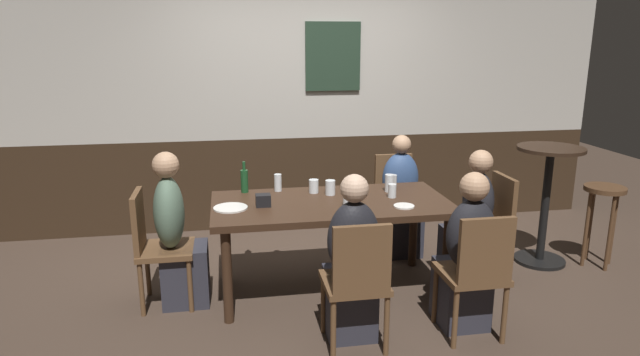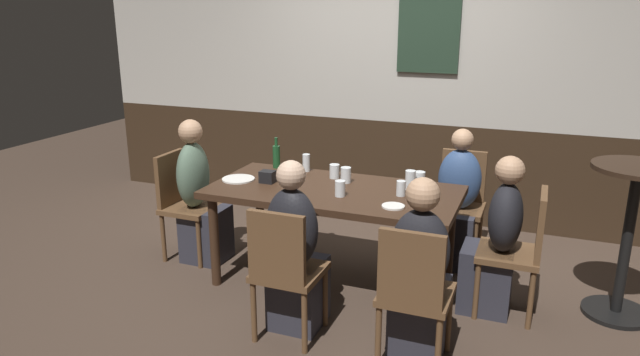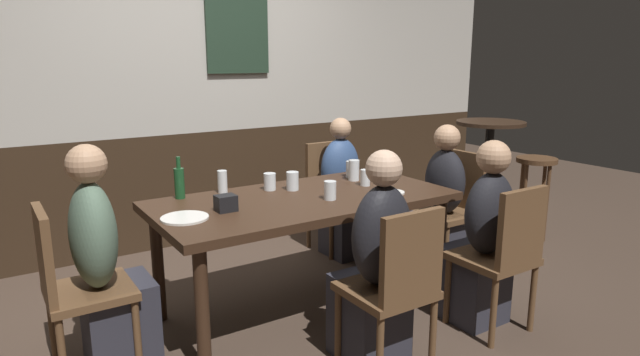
# 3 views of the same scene
# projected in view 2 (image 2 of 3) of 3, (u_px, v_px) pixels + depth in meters

# --- Properties ---
(ground_plane) EXTENTS (12.00, 12.00, 0.00)m
(ground_plane) POSITION_uv_depth(u_px,v_px,m) (333.00, 281.00, 4.40)
(ground_plane) COLOR #423328
(wall_back) EXTENTS (6.40, 0.13, 2.60)m
(wall_back) POSITION_uv_depth(u_px,v_px,m) (394.00, 84.00, 5.50)
(wall_back) COLOR #332316
(wall_back) RESTS_ON ground_plane
(dining_table) EXTENTS (1.81, 0.89, 0.74)m
(dining_table) POSITION_uv_depth(u_px,v_px,m) (334.00, 199.00, 4.21)
(dining_table) COLOR #382316
(dining_table) RESTS_ON ground_plane
(chair_head_east) EXTENTS (0.40, 0.40, 0.88)m
(chair_head_east) POSITION_uv_depth(u_px,v_px,m) (521.00, 246.00, 3.79)
(chair_head_east) COLOR brown
(chair_head_east) RESTS_ON ground_plane
(chair_head_west) EXTENTS (0.40, 0.40, 0.88)m
(chair_head_west) POSITION_uv_depth(u_px,v_px,m) (183.00, 199.00, 4.72)
(chair_head_west) COLOR brown
(chair_head_west) RESTS_ON ground_plane
(chair_right_far) EXTENTS (0.40, 0.40, 0.88)m
(chair_right_far) POSITION_uv_depth(u_px,v_px,m) (460.00, 198.00, 4.75)
(chair_right_far) COLOR brown
(chair_right_far) RESTS_ON ground_plane
(chair_mid_near) EXTENTS (0.40, 0.40, 0.88)m
(chair_mid_near) POSITION_uv_depth(u_px,v_px,m) (284.00, 267.00, 3.49)
(chair_mid_near) COLOR brown
(chair_mid_near) RESTS_ON ground_plane
(chair_right_near) EXTENTS (0.40, 0.40, 0.88)m
(chair_right_near) POSITION_uv_depth(u_px,v_px,m) (414.00, 290.00, 3.21)
(chair_right_near) COLOR brown
(chair_right_near) RESTS_ON ground_plane
(person_head_east) EXTENTS (0.37, 0.34, 1.10)m
(person_head_east) POSITION_uv_depth(u_px,v_px,m) (495.00, 248.00, 3.86)
(person_head_east) COLOR #2D2D38
(person_head_east) RESTS_ON ground_plane
(person_head_west) EXTENTS (0.37, 0.34, 1.17)m
(person_head_west) POSITION_uv_depth(u_px,v_px,m) (200.00, 202.00, 4.67)
(person_head_west) COLOR #2D2D38
(person_head_west) RESTS_ON ground_plane
(person_right_far) EXTENTS (0.34, 0.37, 1.10)m
(person_right_far) POSITION_uv_depth(u_px,v_px,m) (457.00, 209.00, 4.61)
(person_right_far) COLOR #2D2D38
(person_right_far) RESTS_ON ground_plane
(person_mid_near) EXTENTS (0.34, 0.37, 1.14)m
(person_mid_near) POSITION_uv_depth(u_px,v_px,m) (295.00, 260.00, 3.64)
(person_mid_near) COLOR #2D2D38
(person_mid_near) RESTS_ON ground_plane
(person_right_near) EXTENTS (0.34, 0.37, 1.12)m
(person_right_near) POSITION_uv_depth(u_px,v_px,m) (420.00, 282.00, 3.36)
(person_right_near) COLOR #2D2D38
(person_right_near) RESTS_ON ground_plane
(highball_clear) EXTENTS (0.06, 0.06, 0.11)m
(highball_clear) POSITION_uv_depth(u_px,v_px,m) (401.00, 189.00, 4.03)
(highball_clear) COLOR silver
(highball_clear) RESTS_ON dining_table
(tumbler_water) EXTENTS (0.06, 0.06, 0.14)m
(tumbler_water) POSITION_uv_depth(u_px,v_px,m) (306.00, 164.00, 4.63)
(tumbler_water) COLOR silver
(tumbler_water) RESTS_ON dining_table
(pint_glass_stout) EXTENTS (0.07, 0.07, 0.11)m
(pint_glass_stout) POSITION_uv_depth(u_px,v_px,m) (340.00, 190.00, 4.02)
(pint_glass_stout) COLOR silver
(pint_glass_stout) RESTS_ON dining_table
(beer_glass_tall) EXTENTS (0.08, 0.08, 0.11)m
(beer_glass_tall) POSITION_uv_depth(u_px,v_px,m) (334.00, 172.00, 4.44)
(beer_glass_tall) COLOR silver
(beer_glass_tall) RESTS_ON dining_table
(pint_glass_amber) EXTENTS (0.08, 0.08, 0.11)m
(pint_glass_amber) POSITION_uv_depth(u_px,v_px,m) (419.00, 180.00, 4.23)
(pint_glass_amber) COLOR silver
(pint_glass_amber) RESTS_ON dining_table
(beer_glass_half) EXTENTS (0.08, 0.08, 0.12)m
(beer_glass_half) POSITION_uv_depth(u_px,v_px,m) (346.00, 176.00, 4.33)
(beer_glass_half) COLOR silver
(beer_glass_half) RESTS_ON dining_table
(tumbler_short) EXTENTS (0.07, 0.07, 0.14)m
(tumbler_short) POSITION_uv_depth(u_px,v_px,m) (410.00, 181.00, 4.16)
(tumbler_short) COLOR silver
(tumbler_short) RESTS_ON dining_table
(beer_bottle_green) EXTENTS (0.06, 0.06, 0.25)m
(beer_bottle_green) POSITION_uv_depth(u_px,v_px,m) (276.00, 156.00, 4.72)
(beer_bottle_green) COLOR #194723
(beer_bottle_green) RESTS_ON dining_table
(plate_white_large) EXTENTS (0.25, 0.25, 0.01)m
(plate_white_large) POSITION_uv_depth(u_px,v_px,m) (238.00, 179.00, 4.41)
(plate_white_large) COLOR white
(plate_white_large) RESTS_ON dining_table
(plate_white_small) EXTENTS (0.15, 0.15, 0.01)m
(plate_white_small) POSITION_uv_depth(u_px,v_px,m) (393.00, 206.00, 3.81)
(plate_white_small) COLOR white
(plate_white_small) RESTS_ON dining_table
(condiment_caddy) EXTENTS (0.11, 0.09, 0.09)m
(condiment_caddy) POSITION_uv_depth(u_px,v_px,m) (268.00, 177.00, 4.33)
(condiment_caddy) COLOR black
(condiment_caddy) RESTS_ON dining_table
(side_bar_table) EXTENTS (0.56, 0.56, 1.05)m
(side_bar_table) POSITION_uv_depth(u_px,v_px,m) (629.00, 230.00, 3.75)
(side_bar_table) COLOR black
(side_bar_table) RESTS_ON ground_plane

